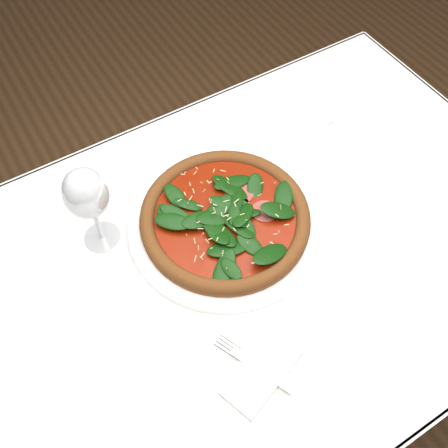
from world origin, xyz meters
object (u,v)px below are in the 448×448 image
pizza (225,216)px  napkin (262,371)px  plate (225,222)px  wine_glass (87,195)px

pizza → napkin: pizza is taller
plate → napkin: bearing=-109.6°
pizza → plate: bearing=97.1°
wine_glass → napkin: size_ratio=1.34×
pizza → napkin: 0.29m
plate → napkin: (-0.10, -0.28, -0.00)m
plate → napkin: 0.29m
pizza → napkin: bearing=-109.6°
plate → wine_glass: bearing=155.9°
pizza → wine_glass: (-0.21, 0.10, 0.11)m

